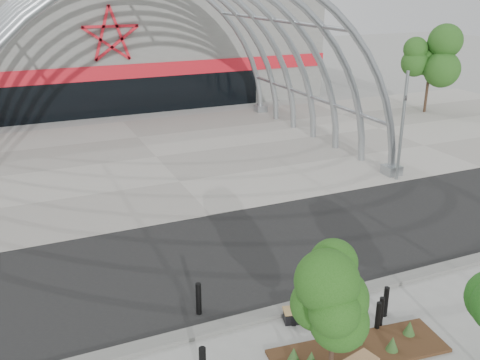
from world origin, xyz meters
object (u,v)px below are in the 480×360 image
object	(u,v)px
signal_pole	(402,125)
street_tree_0	(336,295)
bollard_2	(378,317)
bench_1	(317,314)

from	to	relation	value
signal_pole	street_tree_0	bearing A→B (deg)	-134.86
signal_pole	bollard_2	world-z (taller)	signal_pole
street_tree_0	signal_pole	bearing A→B (deg)	45.14
signal_pole	street_tree_0	xyz separation A→B (m)	(-10.74, -10.79, -0.18)
bench_1	bollard_2	distance (m)	1.69
signal_pole	bench_1	bearing A→B (deg)	-139.01
street_tree_0	bollard_2	bearing A→B (deg)	29.69
bench_1	signal_pole	bearing A→B (deg)	40.99
signal_pole	street_tree_0	distance (m)	15.22
signal_pole	bollard_2	size ratio (longest dim) A/B	5.91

